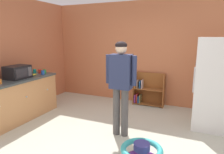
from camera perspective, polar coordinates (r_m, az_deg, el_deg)
name	(u,v)px	position (r m, az deg, el deg)	size (l,w,h in m)	color
ground_plane	(108,140)	(3.71, -1.00, -17.53)	(12.00, 12.00, 0.00)	beige
back_wall	(144,53)	(5.46, 9.19, 6.68)	(5.20, 0.06, 2.70)	#C26F46
left_side_wall	(26,54)	(5.49, -23.24, 5.91)	(0.06, 2.99, 2.70)	#BD6A45
kitchen_counter	(16,100)	(4.82, -25.54, -5.87)	(0.65, 1.94, 0.90)	tan
refrigerator	(214,84)	(4.35, 26.98, -1.84)	(0.73, 0.68, 1.78)	white
bookshelf	(147,91)	(5.43, 9.90, -3.92)	(0.80, 0.28, 0.85)	brown
standing_person	(121,80)	(3.55, 2.52, -0.99)	(0.57, 0.22, 1.71)	#4F4C4A
baby_walker	(142,154)	(3.10, 8.36, -20.68)	(0.60, 0.60, 0.32)	purple
microwave	(18,72)	(4.77, -25.20, 1.26)	(0.37, 0.48, 0.28)	black
banana_bunch	(34,75)	(4.97, -21.17, 0.65)	(0.12, 0.16, 0.04)	yellow
amber_bottle	(23,71)	(5.09, -23.97, 1.49)	(0.07, 0.07, 0.25)	#9E661E
green_cup	(44,71)	(5.20, -18.59, 1.49)	(0.08, 0.08, 0.10)	green
red_cup	(40,71)	(5.28, -19.77, 1.57)	(0.08, 0.08, 0.10)	red
teal_cup	(35,71)	(5.34, -21.09, 1.58)	(0.08, 0.08, 0.10)	teal
blue_cup	(43,73)	(5.06, -19.03, 1.21)	(0.08, 0.08, 0.10)	blue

